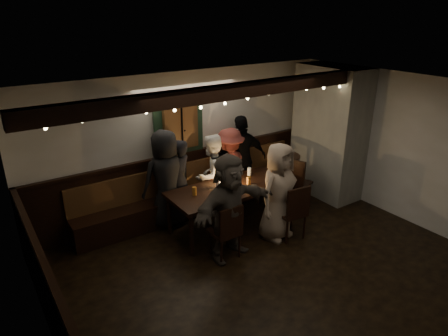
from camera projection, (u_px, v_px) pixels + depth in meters
room at (270, 160)px, 7.13m from camera, size 6.02×5.01×2.62m
dining_table at (231, 191)px, 6.80m from camera, size 2.15×0.92×0.93m
chair_near_left at (228, 229)px, 5.99m from camera, size 0.41×0.41×0.91m
chair_near_right at (294, 209)px, 6.50m from camera, size 0.48×0.48×0.97m
chair_end at (295, 180)px, 7.53m from camera, size 0.59×0.59×1.02m
high_top at (282, 174)px, 7.66m from camera, size 0.64×0.64×1.01m
person_a at (166, 179)px, 6.85m from camera, size 0.87×0.58×1.74m
person_b at (179, 181)px, 7.02m from camera, size 0.66×0.56×1.52m
person_c at (212, 175)px, 7.26m from camera, size 0.88×0.77×1.53m
person_d at (229, 168)px, 7.56m from camera, size 1.14×0.89×1.55m
person_e at (242, 159)px, 7.75m from camera, size 1.09×0.66×1.73m
person_f at (229, 207)px, 5.94m from camera, size 1.62×0.77×1.67m
person_g at (278, 192)px, 6.46m from camera, size 0.90×0.69×1.65m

